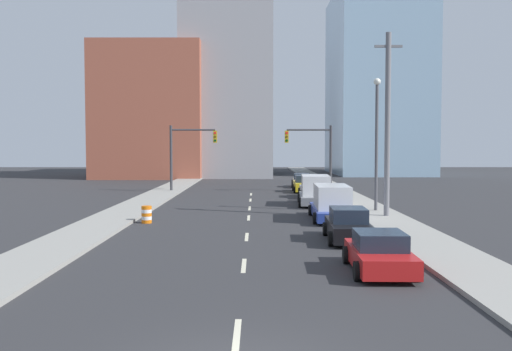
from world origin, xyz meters
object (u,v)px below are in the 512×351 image
at_px(sedan_white, 313,189).
at_px(traffic_signal_left, 186,149).
at_px(traffic_barrel, 148,214).
at_px(box_truck_gray, 317,191).
at_px(sedan_yellow, 306,184).
at_px(street_lamp, 378,135).
at_px(sedan_tan, 303,181).
at_px(traffic_signal_right, 319,149).
at_px(sedan_black, 350,226).
at_px(sedan_red, 381,253).
at_px(utility_pole_right_mid, 389,124).
at_px(box_truck_blue, 333,203).

bearing_deg(sedan_white, traffic_signal_left, 156.18).
bearing_deg(traffic_barrel, box_truck_gray, 42.63).
distance_m(traffic_barrel, sedan_yellow, 23.33).
bearing_deg(street_lamp, sedan_tan, 97.66).
xyz_separation_m(street_lamp, sedan_yellow, (-3.23, 16.04, -4.23)).
height_order(traffic_signal_right, sedan_black, traffic_signal_right).
xyz_separation_m(street_lamp, sedan_white, (-3.03, 10.65, -4.22)).
bearing_deg(sedan_white, sedan_black, -89.18).
distance_m(street_lamp, sedan_yellow, 16.90).
relative_size(box_truck_gray, sedan_white, 1.31).
relative_size(traffic_barrel, sedan_yellow, 0.21).
relative_size(street_lamp, sedan_yellow, 1.91).
xyz_separation_m(street_lamp, box_truck_gray, (-3.36, 4.67, -3.91)).
height_order(traffic_signal_left, sedan_tan, traffic_signal_left).
distance_m(traffic_signal_right, sedan_black, 26.88).
relative_size(street_lamp, sedan_white, 1.88).
bearing_deg(traffic_barrel, sedan_black, -29.57).
height_order(traffic_barrel, sedan_red, sedan_red).
relative_size(sedan_red, sedan_tan, 1.01).
xyz_separation_m(utility_pole_right_mid, sedan_red, (-3.47, -14.13, -4.90)).
height_order(sedan_red, sedan_yellow, sedan_yellow).
distance_m(traffic_signal_right, utility_pole_right_mid, 18.99).
distance_m(traffic_barrel, sedan_black, 11.73).
xyz_separation_m(traffic_signal_left, sedan_black, (10.70, -26.64, -3.28)).
bearing_deg(sedan_white, sedan_tan, 91.65).
relative_size(traffic_signal_right, sedan_tan, 1.41).
height_order(box_truck_blue, sedan_white, box_truck_blue).
distance_m(box_truck_gray, sedan_white, 5.99).
height_order(box_truck_gray, sedan_tan, box_truck_gray).
bearing_deg(sedan_white, traffic_barrel, -122.52).
xyz_separation_m(utility_pole_right_mid, sedan_black, (-3.51, -7.83, -4.86)).
relative_size(traffic_barrel, sedan_black, 0.20).
height_order(traffic_barrel, street_lamp, street_lamp).
xyz_separation_m(sedan_red, sedan_white, (0.40, 27.56, 0.07)).
bearing_deg(traffic_signal_right, sedan_tan, 98.94).
bearing_deg(box_truck_gray, utility_pole_right_mid, -62.21).
xyz_separation_m(street_lamp, sedan_black, (-3.47, -10.60, -4.25)).
bearing_deg(traffic_signal_right, box_truck_blue, -93.68).
xyz_separation_m(sedan_red, box_truck_gray, (0.07, 21.58, 0.38)).
relative_size(sedan_red, sedan_black, 0.93).
relative_size(utility_pole_right_mid, sedan_yellow, 2.42).
bearing_deg(traffic_signal_left, sedan_yellow, 0.03).
bearing_deg(box_truck_blue, sedan_white, 90.69).
distance_m(traffic_signal_right, sedan_yellow, 3.48).
bearing_deg(traffic_barrel, sedan_red, -49.74).
bearing_deg(utility_pole_right_mid, sedan_tan, 96.91).
bearing_deg(box_truck_gray, traffic_signal_right, 86.51).
bearing_deg(box_truck_blue, sedan_yellow, 91.53).
distance_m(sedan_white, sedan_tan, 11.37).
bearing_deg(utility_pole_right_mid, box_truck_blue, -168.33).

